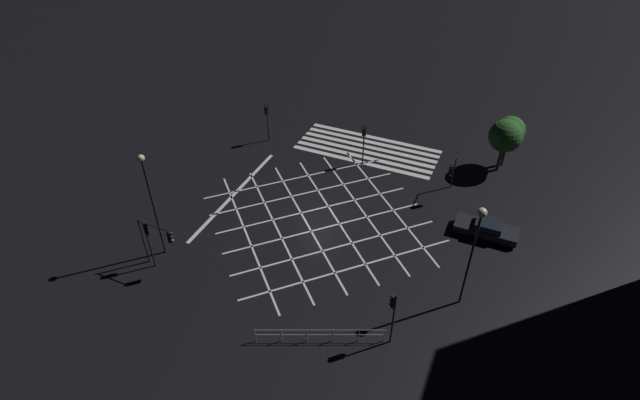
# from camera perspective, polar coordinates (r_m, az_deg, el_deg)

# --- Properties ---
(ground_plane) EXTENTS (200.00, 200.00, 0.00)m
(ground_plane) POSITION_cam_1_polar(r_m,az_deg,el_deg) (38.00, -0.00, -2.11)
(ground_plane) COLOR black
(road_markings) EXTENTS (19.17, 22.89, 0.01)m
(road_markings) POSITION_cam_1_polar(r_m,az_deg,el_deg) (42.59, 2.76, 2.83)
(road_markings) COLOR silver
(road_markings) RESTS_ON ground_plane
(traffic_light_ne_main) EXTENTS (2.70, 0.36, 3.79)m
(traffic_light_ne_main) POSITION_cam_1_polar(r_m,az_deg,el_deg) (33.90, -17.99, -4.00)
(traffic_light_ne_main) COLOR black
(traffic_light_ne_main) RESTS_ON ground_plane
(traffic_light_nw_main) EXTENTS (0.39, 0.36, 4.00)m
(traffic_light_nw_main) POSITION_cam_1_polar(r_m,az_deg,el_deg) (28.31, 8.33, -12.23)
(traffic_light_nw_main) COLOR black
(traffic_light_nw_main) RESTS_ON ground_plane
(traffic_light_se_cross) EXTENTS (0.36, 0.39, 3.76)m
(traffic_light_se_cross) POSITION_cam_1_polar(r_m,az_deg,el_deg) (46.26, -6.11, 9.61)
(traffic_light_se_cross) COLOR black
(traffic_light_se_cross) RESTS_ON ground_plane
(traffic_light_sw_cross) EXTENTS (0.36, 2.22, 3.40)m
(traffic_light_sw_cross) POSITION_cam_1_polar(r_m,az_deg,el_deg) (40.24, 14.90, 3.41)
(traffic_light_sw_cross) COLOR black
(traffic_light_sw_cross) RESTS_ON ground_plane
(traffic_light_ne_cross) EXTENTS (0.36, 0.39, 3.81)m
(traffic_light_ne_cross) POSITION_cam_1_polar(r_m,az_deg,el_deg) (34.35, -19.06, -3.80)
(traffic_light_ne_cross) COLOR black
(traffic_light_ne_cross) RESTS_ON ground_plane
(traffic_light_median_south) EXTENTS (0.36, 0.39, 3.74)m
(traffic_light_median_south) POSITION_cam_1_polar(r_m,az_deg,el_deg) (42.83, 5.02, 7.20)
(traffic_light_median_south) COLOR black
(traffic_light_median_south) RESTS_ON ground_plane
(street_lamp_east) EXTENTS (0.44, 0.44, 8.08)m
(street_lamp_east) POSITION_cam_1_polar(r_m,az_deg,el_deg) (33.60, -18.87, 0.92)
(street_lamp_east) COLOR black
(street_lamp_east) RESTS_ON ground_plane
(street_lamp_west) EXTENTS (0.55, 0.55, 7.56)m
(street_lamp_west) POSITION_cam_1_polar(r_m,az_deg,el_deg) (29.46, 17.42, -3.91)
(street_lamp_west) COLOR black
(street_lamp_west) RESTS_ON ground_plane
(street_tree_near) EXTENTS (2.77, 2.77, 4.77)m
(street_tree_near) POSITION_cam_1_polar(r_m,az_deg,el_deg) (44.19, 20.44, 6.87)
(street_tree_near) COLOR #473323
(street_tree_near) RESTS_ON ground_plane
(street_tree_far) EXTENTS (2.46, 2.46, 4.65)m
(street_tree_far) POSITION_cam_1_polar(r_m,az_deg,el_deg) (45.02, 20.90, 7.37)
(street_tree_far) COLOR #473323
(street_tree_far) RESTS_ON ground_plane
(waiting_car) EXTENTS (4.50, 1.77, 1.25)m
(waiting_car) POSITION_cam_1_polar(r_m,az_deg,el_deg) (38.19, 18.49, -3.10)
(waiting_car) COLOR black
(waiting_car) RESTS_ON ground_plane
(pedestrian_railing) EXTENTS (6.89, 3.06, 1.05)m
(pedestrian_railing) POSITION_cam_1_polar(r_m,az_deg,el_deg) (29.75, -0.00, -15.04)
(pedestrian_railing) COLOR #9EA0A5
(pedestrian_railing) RESTS_ON ground_plane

